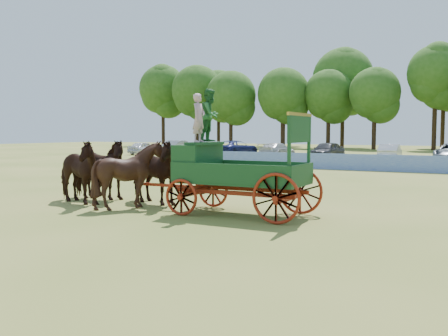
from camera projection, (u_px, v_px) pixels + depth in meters
ground at (226, 209)px, 16.00m from camera, size 160.00×160.00×0.00m
horse_lead_left at (75, 172)px, 17.15m from camera, size 2.80×1.76×2.19m
horse_lead_right at (98, 170)px, 18.11m from camera, size 2.67×1.35×2.19m
horse_wheel_left at (131, 175)px, 16.01m from camera, size 2.36×2.20×2.20m
horse_wheel_right at (151, 172)px, 16.98m from camera, size 2.81×1.81×2.19m
farm_dray at (220, 159)px, 15.10m from camera, size 6.00×2.00×3.80m
sponsor_banner at (343, 162)px, 32.24m from camera, size 26.00×0.08×1.05m
parked_cars at (313, 150)px, 45.73m from camera, size 37.23×7.29×1.60m
treeline at (397, 84)px, 70.97m from camera, size 90.01×22.12×15.37m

